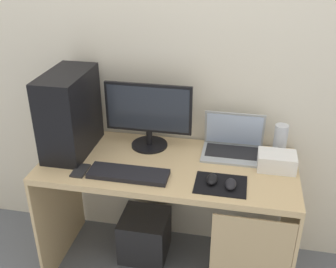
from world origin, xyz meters
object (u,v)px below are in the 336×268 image
object	(u,v)px
monitor	(148,115)
subwoofer	(145,235)
projector	(277,161)
laptop	(233,145)
mouse_left	(212,179)
cell_phone	(80,171)
keyboard	(128,174)
pc_tower	(70,113)
mouse_right	(231,184)
speaker	(280,140)

from	to	relation	value
monitor	subwoofer	xyz separation A→B (m)	(-0.02, -0.08, -0.82)
projector	monitor	bearing A→B (deg)	171.58
laptop	mouse_left	bearing A→B (deg)	-104.05
projector	mouse_left	size ratio (longest dim) A/B	2.08
cell_phone	keyboard	bearing A→B (deg)	2.05
monitor	cell_phone	world-z (taller)	monitor
laptop	mouse_left	distance (m)	0.35
pc_tower	monitor	size ratio (longest dim) A/B	0.93
pc_tower	monitor	world-z (taller)	pc_tower
projector	pc_tower	bearing A→B (deg)	-179.28
laptop	cell_phone	xyz separation A→B (m)	(-0.78, -0.36, -0.04)
mouse_right	cell_phone	bearing A→B (deg)	-179.68
projector	keyboard	distance (m)	0.79
keyboard	cell_phone	size ratio (longest dim) A/B	3.23
monitor	laptop	bearing A→B (deg)	2.54
mouse_left	subwoofer	xyz separation A→B (m)	(-0.43, 0.24, -0.64)
projector	cell_phone	world-z (taller)	projector
laptop	mouse_right	xyz separation A→B (m)	(0.01, -0.36, -0.03)
pc_tower	speaker	world-z (taller)	pc_tower
monitor	speaker	bearing A→B (deg)	4.02
speaker	mouse_left	distance (m)	0.51
laptop	keyboard	size ratio (longest dim) A/B	0.81
pc_tower	monitor	bearing A→B (deg)	16.13
mouse_right	mouse_left	bearing A→B (deg)	165.26
mouse_left	laptop	bearing A→B (deg)	75.95
laptop	pc_tower	bearing A→B (deg)	-171.01
monitor	cell_phone	bearing A→B (deg)	-130.58
mouse_left	mouse_right	distance (m)	0.10
pc_tower	cell_phone	size ratio (longest dim) A/B	3.58
projector	subwoofer	world-z (taller)	projector
mouse_right	subwoofer	size ratio (longest dim) A/B	0.33
speaker	mouse_left	xyz separation A→B (m)	(-0.34, -0.36, -0.07)
cell_phone	mouse_left	bearing A→B (deg)	2.42
monitor	subwoofer	bearing A→B (deg)	-107.86
pc_tower	projector	distance (m)	1.16
laptop	speaker	bearing A→B (deg)	6.77
keyboard	mouse_left	xyz separation A→B (m)	(0.43, 0.02, 0.01)
pc_tower	cell_phone	distance (m)	0.34
subwoofer	cell_phone	bearing A→B (deg)	-135.23
cell_phone	subwoofer	bearing A→B (deg)	44.77
pc_tower	speaker	distance (m)	1.19
keyboard	mouse_left	size ratio (longest dim) A/B	4.38
projector	mouse_right	bearing A→B (deg)	-134.84
pc_tower	projector	xyz separation A→B (m)	(1.15, 0.01, -0.19)
mouse_right	cell_phone	distance (m)	0.79
speaker	mouse_right	size ratio (longest dim) A/B	1.91
laptop	subwoofer	xyz separation A→B (m)	(-0.51, -0.10, -0.67)
pc_tower	mouse_right	world-z (taller)	pc_tower
projector	cell_phone	bearing A→B (deg)	-167.06
speaker	mouse_left	bearing A→B (deg)	-133.28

